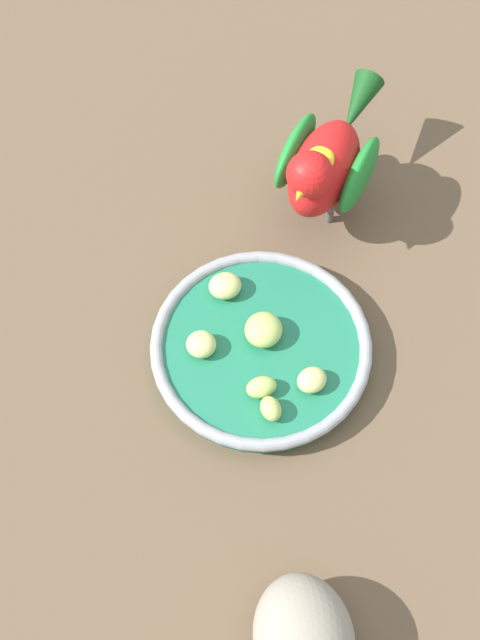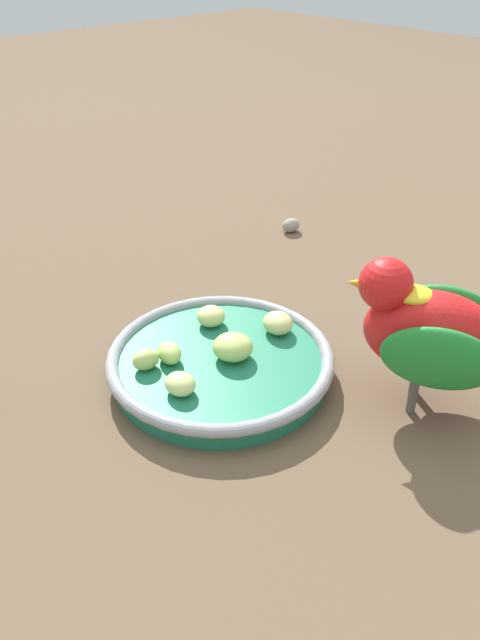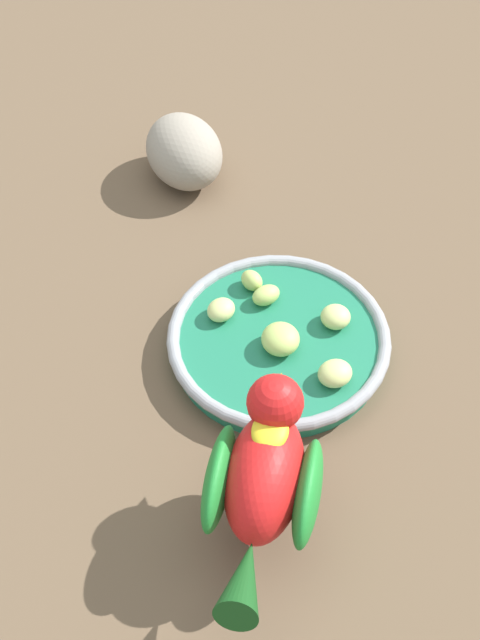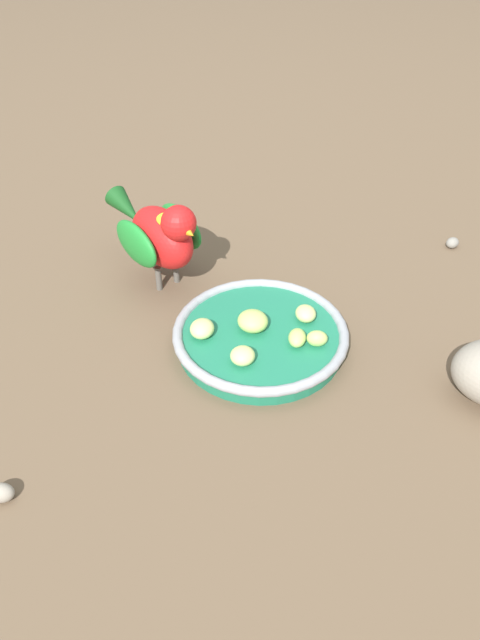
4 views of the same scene
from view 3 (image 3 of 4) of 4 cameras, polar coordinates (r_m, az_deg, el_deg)
The scene contains 10 objects.
ground_plane at distance 0.90m, azimuth 1.81°, elevation -0.20°, with size 4.00×4.00×0.00m, color brown.
feeding_bowl at distance 0.87m, azimuth 2.44°, elevation -1.38°, with size 0.21×0.21×0.03m.
apple_piece_0 at distance 0.85m, azimuth 2.57°, elevation -1.21°, with size 0.04×0.04×0.02m, color #B2CC66.
apple_piece_1 at distance 0.87m, azimuth -1.20°, elevation 0.65°, with size 0.03×0.03×0.02m, color #C6D17A.
apple_piece_2 at distance 0.87m, azimuth 6.04°, elevation 0.20°, with size 0.03×0.03×0.02m, color #C6D17A.
apple_piece_3 at distance 0.83m, azimuth 6.00°, elevation -3.36°, with size 0.03×0.03×0.02m, color #C6D17A.
apple_piece_4 at distance 0.90m, azimuth 0.75°, elevation 2.50°, with size 0.02×0.02×0.02m, color #B2CC66.
apple_piece_5 at distance 0.89m, azimuth 1.65°, elevation 1.57°, with size 0.03×0.02×0.02m, color #B2CC66.
parrot at distance 0.71m, azimuth 1.52°, elevation -9.89°, with size 0.13×0.18×0.14m.
rock_large at distance 1.03m, azimuth -3.54°, elevation 10.55°, with size 0.11×0.08×0.07m, color gray.
Camera 3 is at (-0.36, 0.46, 0.69)m, focal length 50.82 mm.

